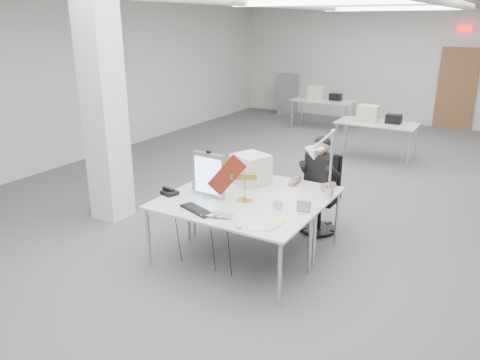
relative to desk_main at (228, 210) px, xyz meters
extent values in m
cube|color=#505052|center=(0.00, 2.50, -0.75)|extent=(10.00, 14.00, 0.02)
cube|color=silver|center=(0.00, 9.51, 0.86)|extent=(10.00, 0.02, 3.20)
cube|color=silver|center=(-5.01, 2.50, 0.86)|extent=(0.02, 14.00, 3.20)
cube|color=white|center=(-2.30, 0.50, 0.86)|extent=(0.45, 0.45, 3.20)
cube|color=brown|center=(1.20, 9.44, 0.31)|extent=(0.95, 0.08, 2.10)
cube|color=red|center=(1.20, 9.40, 1.81)|extent=(0.32, 0.06, 0.16)
cylinder|color=silver|center=(-1.20, 2.50, 2.28)|extent=(0.16, 13.60, 0.16)
cube|color=white|center=(0.00, 2.50, 2.24)|extent=(2.80, 0.14, 0.08)
cube|color=white|center=(0.00, 6.50, 2.24)|extent=(2.80, 0.14, 0.08)
cube|color=silver|center=(0.00, 0.00, 0.00)|extent=(1.80, 0.90, 0.02)
cube|color=silver|center=(0.00, 0.90, 0.00)|extent=(1.80, 0.90, 0.02)
cube|color=silver|center=(0.20, 5.50, 0.00)|extent=(1.60, 0.80, 0.02)
cube|color=silver|center=(-1.80, 7.70, 0.00)|extent=(1.60, 0.80, 0.02)
cube|color=gray|center=(-3.50, 9.15, -0.14)|extent=(0.45, 0.55, 1.20)
cube|color=#A6A6AB|center=(-0.39, 0.22, 0.28)|extent=(0.43, 0.06, 0.54)
cube|color=maroon|center=(-0.12, 0.18, 0.33)|extent=(0.47, 0.11, 0.51)
cube|color=black|center=(-0.26, -0.22, 0.02)|extent=(0.48, 0.30, 0.02)
imported|color=silver|center=(0.02, -0.28, 0.03)|extent=(0.37, 0.29, 0.03)
ellipsoid|color=silver|center=(0.36, -0.36, 0.03)|extent=(0.09, 0.06, 0.03)
cube|color=black|center=(-0.84, 0.04, 0.03)|extent=(0.22, 0.20, 0.04)
cube|color=olive|center=(-0.65, 0.34, 0.06)|extent=(0.13, 0.07, 0.10)
cube|color=#A68F47|center=(0.76, 0.35, 0.07)|extent=(0.16, 0.06, 0.12)
cylinder|color=#A3A3A7|center=(0.48, 0.29, 0.06)|extent=(0.11, 0.05, 0.11)
cube|color=silver|center=(0.51, -0.19, 0.02)|extent=(0.35, 0.39, 0.01)
cube|color=#E1D986|center=(0.62, -0.10, 0.02)|extent=(0.19, 0.25, 0.01)
cube|color=silver|center=(0.76, 0.05, 0.02)|extent=(0.23, 0.20, 0.01)
cube|color=beige|center=(-0.20, 0.89, 0.20)|extent=(0.51, 0.50, 0.38)
camera|label=1|loc=(2.55, -4.07, 1.99)|focal=35.00mm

